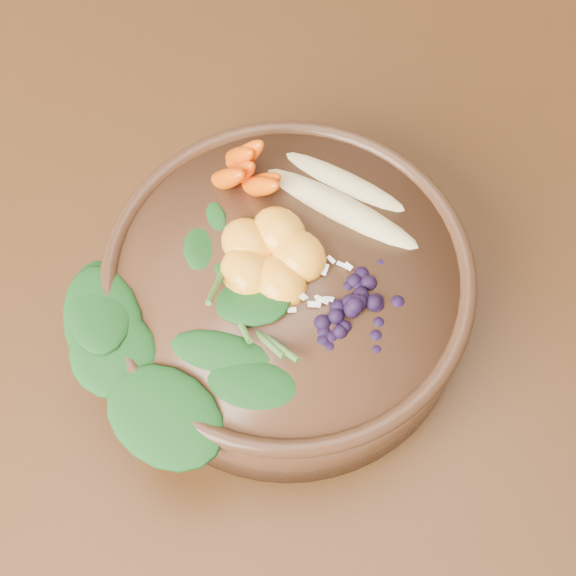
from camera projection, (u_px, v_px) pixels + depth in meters
name	position (u px, v px, depth m)	size (l,w,h in m)	color
ground	(290.00, 398.00, 1.37)	(4.00, 4.00, 0.00)	#381E0F
dining_table	(292.00, 177.00, 0.79)	(1.60, 0.90, 0.75)	#331C0C
stoneware_bowl	(288.00, 294.00, 0.58)	(0.26, 0.26, 0.07)	#442716
kale_heap	(188.00, 261.00, 0.53)	(0.17, 0.15, 0.04)	#164E16
carrot_cluster	(244.00, 148.00, 0.56)	(0.05, 0.05, 0.07)	#F65100
banana_halves	(344.00, 185.00, 0.57)	(0.09, 0.15, 0.03)	#E0CC84
mandarin_cluster	(270.00, 248.00, 0.55)	(0.08, 0.08, 0.03)	orange
blueberry_pile	(358.00, 297.00, 0.52)	(0.12, 0.09, 0.04)	black
coconut_flakes	(311.00, 281.00, 0.55)	(0.08, 0.06, 0.01)	white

